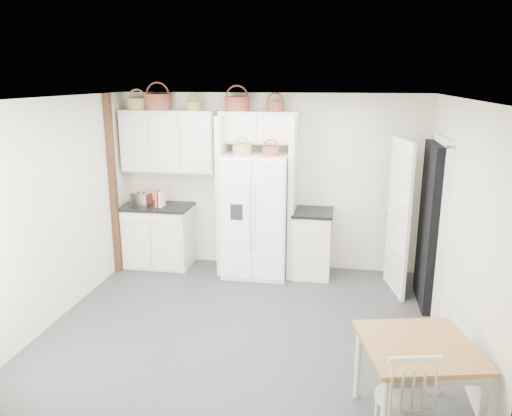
# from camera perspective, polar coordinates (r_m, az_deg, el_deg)

# --- Properties ---
(floor) EXTENTS (4.50, 4.50, 0.00)m
(floor) POSITION_cam_1_polar(r_m,az_deg,el_deg) (6.01, -1.16, -13.16)
(floor) COLOR #343436
(floor) RESTS_ON ground
(ceiling) EXTENTS (4.50, 4.50, 0.00)m
(ceiling) POSITION_cam_1_polar(r_m,az_deg,el_deg) (5.32, -1.31, 12.45)
(ceiling) COLOR white
(ceiling) RESTS_ON wall_back
(wall_back) EXTENTS (4.50, 0.00, 4.50)m
(wall_back) POSITION_cam_1_polar(r_m,az_deg,el_deg) (7.44, 1.69, 2.98)
(wall_back) COLOR beige
(wall_back) RESTS_ON floor
(wall_left) EXTENTS (0.00, 4.00, 4.00)m
(wall_left) POSITION_cam_1_polar(r_m,az_deg,el_deg) (6.34, -21.63, -0.13)
(wall_left) COLOR beige
(wall_left) RESTS_ON floor
(wall_right) EXTENTS (0.00, 4.00, 4.00)m
(wall_right) POSITION_cam_1_polar(r_m,az_deg,el_deg) (5.57, 22.15, -2.13)
(wall_right) COLOR beige
(wall_right) RESTS_ON floor
(refrigerator) EXTENTS (0.91, 0.74, 1.77)m
(refrigerator) POSITION_cam_1_polar(r_m,az_deg,el_deg) (7.19, 0.05, -0.83)
(refrigerator) COLOR white
(refrigerator) RESTS_ON floor
(base_cab_left) EXTENTS (0.98, 0.62, 0.91)m
(base_cab_left) POSITION_cam_1_polar(r_m,az_deg,el_deg) (7.79, -11.05, -3.20)
(base_cab_left) COLOR silver
(base_cab_left) RESTS_ON floor
(base_cab_right) EXTENTS (0.53, 0.63, 0.93)m
(base_cab_right) POSITION_cam_1_polar(r_m,az_deg,el_deg) (7.31, 6.44, -4.12)
(base_cab_right) COLOR silver
(base_cab_right) RESTS_ON floor
(dining_table) EXTENTS (1.05, 1.05, 0.73)m
(dining_table) POSITION_cam_1_polar(r_m,az_deg,el_deg) (4.54, 17.75, -18.61)
(dining_table) COLOR brown
(dining_table) RESTS_ON floor
(windsor_chair) EXTENTS (0.50, 0.47, 0.87)m
(windsor_chair) POSITION_cam_1_polar(r_m,az_deg,el_deg) (4.24, 16.44, -20.04)
(windsor_chair) COLOR silver
(windsor_chair) RESTS_ON floor
(counter_left) EXTENTS (1.02, 0.66, 0.04)m
(counter_left) POSITION_cam_1_polar(r_m,az_deg,el_deg) (7.66, -11.22, 0.18)
(counter_left) COLOR black
(counter_left) RESTS_ON base_cab_left
(counter_right) EXTENTS (0.57, 0.67, 0.04)m
(counter_right) POSITION_cam_1_polar(r_m,az_deg,el_deg) (7.17, 6.55, -0.46)
(counter_right) COLOR black
(counter_right) RESTS_ON base_cab_right
(toaster) EXTENTS (0.32, 0.24, 0.20)m
(toaster) POSITION_cam_1_polar(r_m,az_deg,el_deg) (7.63, -12.96, 0.97)
(toaster) COLOR silver
(toaster) RESTS_ON counter_left
(cookbook_red) EXTENTS (0.04, 0.16, 0.24)m
(cookbook_red) POSITION_cam_1_polar(r_m,az_deg,el_deg) (7.54, -11.20, 1.06)
(cookbook_red) COLOR #BC382A
(cookbook_red) RESTS_ON counter_left
(cookbook_cream) EXTENTS (0.05, 0.16, 0.24)m
(cookbook_cream) POSITION_cam_1_polar(r_m,az_deg,el_deg) (7.52, -10.71, 1.03)
(cookbook_cream) COLOR silver
(cookbook_cream) RESTS_ON counter_left
(basket_upper_a) EXTENTS (0.29, 0.29, 0.17)m
(basket_upper_a) POSITION_cam_1_polar(r_m,az_deg,el_deg) (7.66, -13.41, 11.49)
(basket_upper_a) COLOR olive
(basket_upper_a) RESTS_ON upper_cabinet
(basket_upper_b) EXTENTS (0.39, 0.39, 0.23)m
(basket_upper_b) POSITION_cam_1_polar(r_m,az_deg,el_deg) (7.54, -11.14, 11.79)
(basket_upper_b) COLOR brown
(basket_upper_b) RESTS_ON upper_cabinet
(basket_upper_c) EXTENTS (0.22, 0.22, 0.13)m
(basket_upper_c) POSITION_cam_1_polar(r_m,az_deg,el_deg) (7.37, -7.15, 11.51)
(basket_upper_c) COLOR olive
(basket_upper_c) RESTS_ON upper_cabinet
(basket_bridge_a) EXTENTS (0.35, 0.35, 0.20)m
(basket_bridge_a) POSITION_cam_1_polar(r_m,az_deg,el_deg) (7.21, -2.18, 11.82)
(basket_bridge_a) COLOR brown
(basket_bridge_a) RESTS_ON bridge_cabinet
(basket_bridge_b) EXTENTS (0.25, 0.25, 0.14)m
(basket_bridge_b) POSITION_cam_1_polar(r_m,az_deg,el_deg) (7.12, 2.19, 11.56)
(basket_bridge_b) COLOR brown
(basket_bridge_b) RESTS_ON bridge_cabinet
(basket_fridge_a) EXTENTS (0.26, 0.26, 0.14)m
(basket_fridge_a) POSITION_cam_1_polar(r_m,az_deg,el_deg) (6.94, -1.61, 6.63)
(basket_fridge_a) COLOR olive
(basket_fridge_a) RESTS_ON refrigerator
(basket_fridge_b) EXTENTS (0.23, 0.23, 0.12)m
(basket_fridge_b) POSITION_cam_1_polar(r_m,az_deg,el_deg) (6.87, 1.71, 6.48)
(basket_fridge_b) COLOR brown
(basket_fridge_b) RESTS_ON refrigerator
(upper_cabinet) EXTENTS (1.40, 0.34, 0.90)m
(upper_cabinet) POSITION_cam_1_polar(r_m,az_deg,el_deg) (7.54, -9.92, 7.54)
(upper_cabinet) COLOR silver
(upper_cabinet) RESTS_ON wall_back
(bridge_cabinet) EXTENTS (1.12, 0.34, 0.45)m
(bridge_cabinet) POSITION_cam_1_polar(r_m,az_deg,el_deg) (7.18, 0.35, 9.22)
(bridge_cabinet) COLOR silver
(bridge_cabinet) RESTS_ON wall_back
(fridge_panel_left) EXTENTS (0.08, 0.60, 2.30)m
(fridge_panel_left) POSITION_cam_1_polar(r_m,az_deg,el_deg) (7.31, -3.78, 1.53)
(fridge_panel_left) COLOR silver
(fridge_panel_left) RESTS_ON floor
(fridge_panel_right) EXTENTS (0.08, 0.60, 2.30)m
(fridge_panel_right) POSITION_cam_1_polar(r_m,az_deg,el_deg) (7.14, 4.20, 1.22)
(fridge_panel_right) COLOR silver
(fridge_panel_right) RESTS_ON floor
(trim_post) EXTENTS (0.09, 0.09, 2.60)m
(trim_post) POSITION_cam_1_polar(r_m,az_deg,el_deg) (7.47, -16.02, 2.45)
(trim_post) COLOR black
(trim_post) RESTS_ON floor
(doorway_void) EXTENTS (0.18, 0.85, 2.05)m
(doorway_void) POSITION_cam_1_polar(r_m,az_deg,el_deg) (6.57, 19.39, -1.92)
(doorway_void) COLOR black
(doorway_void) RESTS_ON floor
(door_slab) EXTENTS (0.21, 0.79, 2.05)m
(door_slab) POSITION_cam_1_polar(r_m,az_deg,el_deg) (6.84, 15.98, -1.02)
(door_slab) COLOR white
(door_slab) RESTS_ON floor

